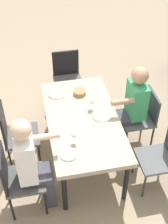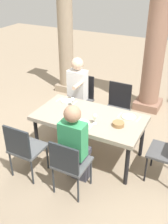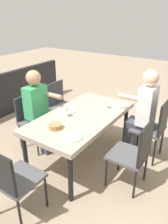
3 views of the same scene
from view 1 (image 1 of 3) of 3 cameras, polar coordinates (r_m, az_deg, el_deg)
ground_plane at (r=4.45m, az=-0.22°, el=-8.12°), size 16.00×16.00×0.00m
dining_table at (r=3.97m, az=-0.24°, el=-1.83°), size 1.69×0.89×0.73m
chair_west_north at (r=3.62m, az=-12.15°, el=-11.45°), size 0.44×0.44×0.95m
chair_west_south at (r=3.91m, az=14.23°, el=-7.55°), size 0.44×0.44×0.89m
chair_mid_north at (r=4.13m, az=-12.55°, el=-3.65°), size 0.44×0.44×0.93m
chair_mid_south at (r=4.37m, az=10.56°, el=-0.56°), size 0.44×0.44×0.86m
chair_head_east at (r=5.03m, az=-3.10°, el=6.62°), size 0.44×0.44×0.90m
diner_woman_green at (r=3.47m, az=-9.36°, el=-9.13°), size 0.35×0.50×1.36m
diner_man_white at (r=4.19m, az=8.62°, el=1.03°), size 0.35×0.50×1.30m
plate_0 at (r=3.50m, az=-2.83°, el=-7.65°), size 0.21×0.21×0.02m
wine_glass_0 at (r=3.55m, az=-1.74°, el=-4.28°), size 0.07×0.07×0.16m
fork_0 at (r=3.41m, az=-2.41°, el=-9.57°), size 0.03×0.17×0.01m
spoon_0 at (r=3.61m, az=-3.22°, el=-5.95°), size 0.02×0.17×0.01m
plate_1 at (r=3.97m, az=3.33°, el=-0.53°), size 0.26×0.26×0.02m
wine_glass_1 at (r=4.00m, az=1.44°, el=1.94°), size 0.08×0.08×0.16m
fork_1 at (r=3.86m, az=3.87°, el=-2.04°), size 0.03×0.17×0.01m
spoon_1 at (r=4.08m, az=2.82°, el=0.78°), size 0.03×0.17×0.01m
plate_2 at (r=4.31m, az=-4.95°, el=3.34°), size 0.24×0.24×0.02m
fork_2 at (r=4.20m, az=-4.67°, el=2.05°), size 0.02×0.17×0.01m
spoon_2 at (r=4.44m, az=-5.21°, el=4.44°), size 0.03×0.17×0.01m
bread_basket at (r=4.29m, az=-0.80°, el=3.60°), size 0.17×0.17×0.06m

